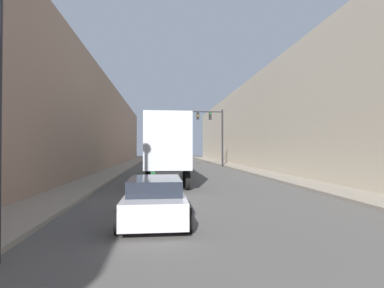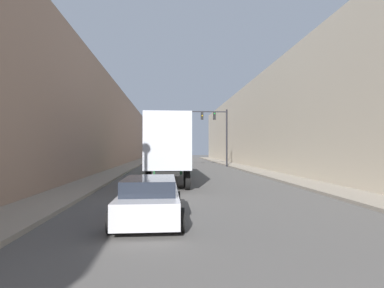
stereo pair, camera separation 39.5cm
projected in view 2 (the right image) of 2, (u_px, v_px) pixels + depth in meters
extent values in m
cube|color=gray|center=(251.00, 169.00, 30.17)|extent=(2.21, 80.00, 0.15)
cube|color=gray|center=(119.00, 170.00, 29.13)|extent=(2.21, 80.00, 0.15)
cube|color=beige|center=(290.00, 121.00, 30.57)|extent=(6.00, 80.00, 9.95)
cube|color=#997A66|center=(76.00, 122.00, 28.87)|extent=(6.00, 80.00, 9.59)
cube|color=#B2B7C1|center=(168.00, 143.00, 19.89)|extent=(2.41, 10.62, 2.95)
cube|color=black|center=(168.00, 167.00, 19.86)|extent=(1.21, 10.62, 0.24)
cube|color=#1E512D|center=(168.00, 156.00, 26.55)|extent=(2.41, 2.78, 3.02)
cylinder|color=black|center=(147.00, 181.00, 15.68)|extent=(0.25, 1.00, 1.00)
cylinder|color=black|center=(187.00, 180.00, 15.84)|extent=(0.25, 1.00, 1.00)
cylinder|color=black|center=(149.00, 178.00, 16.87)|extent=(0.25, 1.00, 1.00)
cylinder|color=black|center=(186.00, 178.00, 17.04)|extent=(0.25, 1.00, 1.00)
cylinder|color=black|center=(156.00, 168.00, 26.45)|extent=(0.25, 1.00, 1.00)
cylinder|color=black|center=(180.00, 167.00, 26.62)|extent=(0.25, 1.00, 1.00)
cube|color=#B7B7BC|center=(150.00, 202.00, 9.31)|extent=(1.72, 4.34, 0.68)
cube|color=#1E232D|center=(150.00, 185.00, 9.10)|extent=(1.52, 2.39, 0.44)
cylinder|color=black|center=(128.00, 201.00, 10.70)|extent=(0.25, 0.64, 0.64)
cylinder|color=black|center=(176.00, 200.00, 10.84)|extent=(0.25, 0.64, 0.64)
cylinder|color=black|center=(113.00, 221.00, 7.67)|extent=(0.25, 0.64, 0.64)
cylinder|color=black|center=(180.00, 220.00, 7.81)|extent=(0.25, 0.64, 0.64)
cylinder|color=black|center=(227.00, 138.00, 36.27)|extent=(0.20, 0.20, 6.95)
cube|color=black|center=(202.00, 112.00, 36.08)|extent=(6.02, 0.12, 0.12)
cube|color=black|center=(214.00, 116.00, 36.19)|extent=(0.30, 0.24, 0.90)
sphere|color=green|center=(215.00, 114.00, 36.06)|extent=(0.18, 0.18, 0.18)
cube|color=black|center=(202.00, 116.00, 36.07)|extent=(0.30, 0.24, 0.90)
sphere|color=gold|center=(202.00, 116.00, 35.93)|extent=(0.18, 0.18, 0.18)
cube|color=black|center=(190.00, 116.00, 35.95)|extent=(0.30, 0.24, 0.90)
sphere|color=green|center=(190.00, 113.00, 35.82)|extent=(0.18, 0.18, 0.18)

